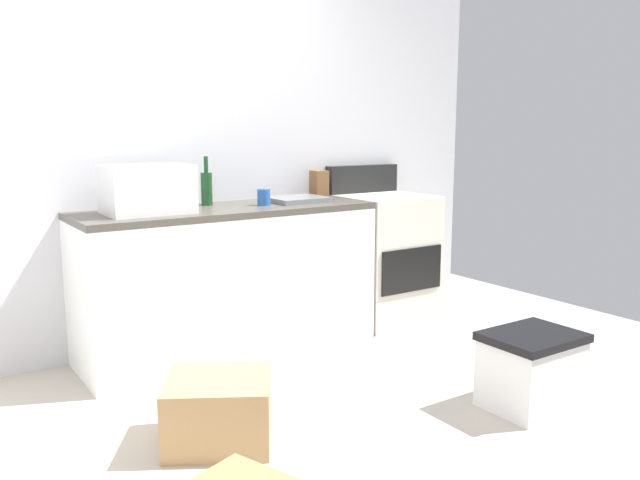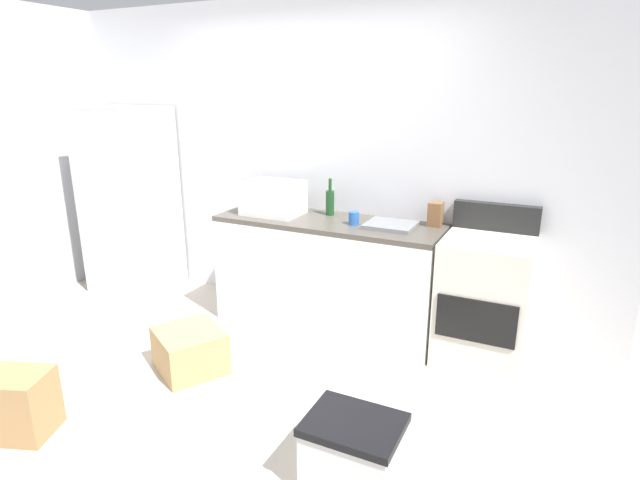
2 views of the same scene
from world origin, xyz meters
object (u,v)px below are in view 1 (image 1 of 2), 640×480
microwave (147,189)px  knife_block (319,184)px  wine_bottle (207,187)px  coffee_mug (264,197)px  stove_oven (383,256)px  storage_bin (531,370)px  cardboard_box_medium (219,410)px

microwave → knife_block: 1.30m
microwave → wine_bottle: wine_bottle is taller
microwave → wine_bottle: size_ratio=1.53×
microwave → coffee_mug: 0.73m
stove_oven → storage_bin: stove_oven is taller
coffee_mug → microwave: bearing=178.2°
wine_bottle → coffee_mug: bearing=-34.1°
knife_block → cardboard_box_medium: 2.03m
wine_bottle → stove_oven: bearing=-6.8°
knife_block → storage_bin: bearing=-87.4°
coffee_mug → cardboard_box_medium: bearing=-128.1°
microwave → cardboard_box_medium: microwave is taller
knife_block → storage_bin: (0.08, -1.77, -0.80)m
wine_bottle → storage_bin: wine_bottle is taller
knife_block → storage_bin: knife_block is taller
stove_oven → storage_bin: (-0.35, -1.58, -0.27)m
coffee_mug → cardboard_box_medium: 1.52m
stove_oven → coffee_mug: bearing=-177.5°
cardboard_box_medium → storage_bin: storage_bin is taller
microwave → coffee_mug: microwave is taller
cardboard_box_medium → storage_bin: bearing=-19.9°
wine_bottle → cardboard_box_medium: wine_bottle is taller
microwave → cardboard_box_medium: bearing=-94.2°
microwave → knife_block: bearing=9.2°
stove_oven → wine_bottle: wine_bottle is taller
cardboard_box_medium → microwave: bearing=85.8°
stove_oven → wine_bottle: bearing=173.2°
stove_oven → cardboard_box_medium: size_ratio=2.45×
coffee_mug → wine_bottle: bearing=145.9°
wine_bottle → storage_bin: bearing=-61.8°
wine_bottle → storage_bin: 2.13m
coffee_mug → cardboard_box_medium: coffee_mug is taller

